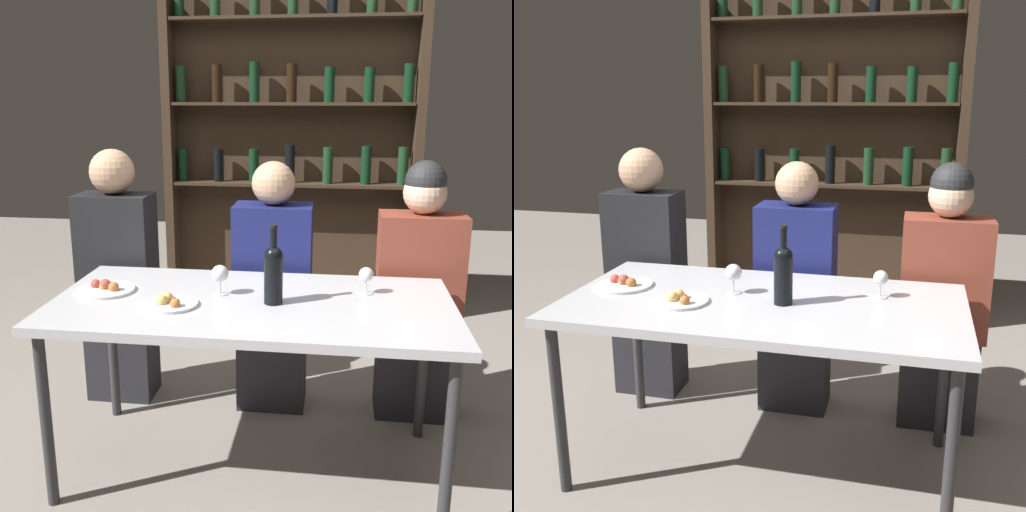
# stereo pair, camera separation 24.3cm
# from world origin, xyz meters

# --- Properties ---
(ground_plane) EXTENTS (10.00, 10.00, 0.00)m
(ground_plane) POSITION_xyz_m (0.00, 0.00, 0.00)
(ground_plane) COLOR gray
(dining_table) EXTENTS (1.58, 0.80, 0.75)m
(dining_table) POSITION_xyz_m (0.00, 0.00, 0.69)
(dining_table) COLOR silver
(dining_table) RESTS_ON ground_plane
(wine_rack_wall) EXTENTS (1.72, 0.21, 2.28)m
(wine_rack_wall) POSITION_xyz_m (0.00, 1.90, 1.19)
(wine_rack_wall) COLOR #38281C
(wine_rack_wall) RESTS_ON ground_plane
(wine_bottle) EXTENTS (0.07, 0.07, 0.31)m
(wine_bottle) POSITION_xyz_m (0.09, -0.02, 0.87)
(wine_bottle) COLOR black
(wine_bottle) RESTS_ON dining_table
(wine_glass_0) EXTENTS (0.07, 0.07, 0.12)m
(wine_glass_0) POSITION_xyz_m (-0.14, 0.06, 0.83)
(wine_glass_0) COLOR silver
(wine_glass_0) RESTS_ON dining_table
(wine_glass_1) EXTENTS (0.06, 0.06, 0.11)m
(wine_glass_1) POSITION_xyz_m (0.45, 0.15, 0.82)
(wine_glass_1) COLOR silver
(wine_glass_1) RESTS_ON dining_table
(food_plate_0) EXTENTS (0.21, 0.21, 0.05)m
(food_plate_0) POSITION_xyz_m (-0.30, -0.10, 0.76)
(food_plate_0) COLOR silver
(food_plate_0) RESTS_ON dining_table
(food_plate_1) EXTENTS (0.24, 0.24, 0.05)m
(food_plate_1) POSITION_xyz_m (-0.62, 0.03, 0.76)
(food_plate_1) COLOR silver
(food_plate_1) RESTS_ON dining_table
(seated_person_left) EXTENTS (0.37, 0.22, 1.28)m
(seated_person_left) POSITION_xyz_m (-0.76, 0.56, 0.62)
(seated_person_left) COLOR #26262B
(seated_person_left) RESTS_ON ground_plane
(seated_person_center) EXTENTS (0.37, 0.22, 1.24)m
(seated_person_center) POSITION_xyz_m (0.02, 0.56, 0.59)
(seated_person_center) COLOR #26262B
(seated_person_center) RESTS_ON ground_plane
(seated_person_right) EXTENTS (0.39, 0.22, 1.25)m
(seated_person_right) POSITION_xyz_m (0.71, 0.56, 0.60)
(seated_person_right) COLOR #26262B
(seated_person_right) RESTS_ON ground_plane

